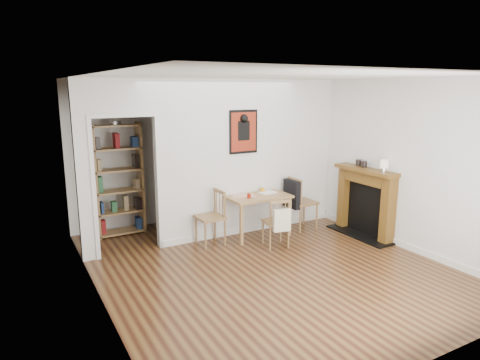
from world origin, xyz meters
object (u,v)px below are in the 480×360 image
chair_left (210,218)px  fireplace (366,200)px  dining_table (258,200)px  orange_fruit (262,190)px  notebook (268,192)px  chair_front (276,222)px  chair_right (302,202)px  bookshelf (118,181)px  ceramic_jar_a (364,164)px  mantel_lamp (384,165)px  red_glass (249,196)px  ceramic_jar_b (358,163)px

chair_left → fireplace: size_ratio=0.71×
dining_table → orange_fruit: (0.19, 0.15, 0.13)m
fireplace → notebook: size_ratio=4.50×
fireplace → chair_front: bearing=170.6°
chair_right → bookshelf: size_ratio=0.49×
chair_left → ceramic_jar_a: ceramic_jar_a is taller
chair_right → mantel_lamp: bearing=-60.1°
chair_left → chair_right: 1.76m
chair_front → orange_fruit: bearing=74.6°
chair_front → fireplace: 1.67m
bookshelf → notebook: (2.23, -1.17, -0.22)m
fireplace → chair_right: bearing=132.7°
fireplace → mantel_lamp: size_ratio=6.26×
chair_right → ceramic_jar_a: size_ratio=8.67×
notebook → chair_front: bearing=-111.3°
dining_table → orange_fruit: 0.27m
red_glass → orange_fruit: bearing=31.8°
bookshelf → chair_right: bearing=-23.9°
bookshelf → orange_fruit: size_ratio=23.77×
fireplace → red_glass: 2.00m
chair_front → mantel_lamp: bearing=-22.7°
fireplace → orange_fruit: (-1.43, 1.00, 0.13)m
chair_right → red_glass: (-1.11, -0.06, 0.26)m
orange_fruit → mantel_lamp: 2.02m
ceramic_jar_b → bookshelf: bearing=153.3°
chair_front → ceramic_jar_a: size_ratio=7.37×
dining_table → chair_right: bearing=-3.4°
dining_table → chair_front: size_ratio=1.31×
ceramic_jar_a → chair_left: bearing=162.8°
dining_table → red_glass: 0.29m
fireplace → ceramic_jar_a: (-0.00, 0.08, 0.60)m
chair_left → notebook: bearing=2.7°
chair_front → red_glass: bearing=115.1°
mantel_lamp → bookshelf: bearing=145.4°
chair_right → orange_fruit: size_ratio=11.72×
mantel_lamp → ceramic_jar_a: bearing=84.0°
mantel_lamp → ceramic_jar_b: 0.64m
orange_fruit → fireplace: bearing=-34.9°
notebook → ceramic_jar_b: size_ratio=2.55×
chair_left → mantel_lamp: 2.86m
orange_fruit → ceramic_jar_b: 1.70m
chair_right → mantel_lamp: size_ratio=4.69×
notebook → mantel_lamp: (1.33, -1.29, 0.57)m
chair_left → chair_front: (0.87, -0.58, -0.04)m
orange_fruit → notebook: size_ratio=0.29×
dining_table → ceramic_jar_b: size_ratio=9.52×
bookshelf → fireplace: 4.18m
chair_right → red_glass: chair_right is taller
bookshelf → mantel_lamp: bearing=-34.6°
dining_table → red_glass: (-0.23, -0.11, 0.13)m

